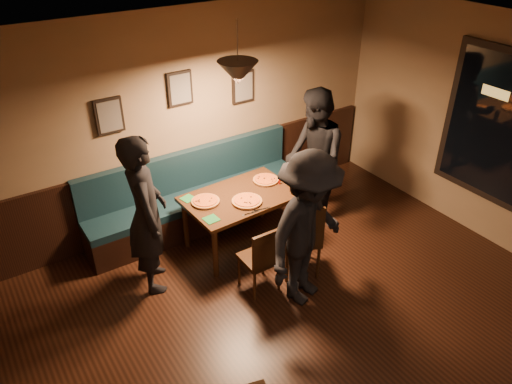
% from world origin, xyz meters
% --- Properties ---
extents(ceiling, '(7.00, 7.00, 0.00)m').
position_xyz_m(ceiling, '(0.00, 0.00, 2.80)').
color(ceiling, silver).
rests_on(ceiling, ground).
extents(wall_back, '(6.00, 0.00, 6.00)m').
position_xyz_m(wall_back, '(0.00, 3.50, 1.40)').
color(wall_back, '#8C704F').
rests_on(wall_back, ground).
extents(wainscot, '(5.88, 0.06, 1.00)m').
position_xyz_m(wainscot, '(0.00, 3.47, 0.50)').
color(wainscot, black).
rests_on(wainscot, ground).
extents(booth_bench, '(3.00, 0.60, 1.00)m').
position_xyz_m(booth_bench, '(0.00, 3.20, 0.50)').
color(booth_bench, '#0F232D').
rests_on(booth_bench, ground).
extents(picture_left, '(0.32, 0.04, 0.42)m').
position_xyz_m(picture_left, '(-0.90, 3.47, 1.70)').
color(picture_left, black).
rests_on(picture_left, wall_back).
extents(picture_center, '(0.32, 0.04, 0.42)m').
position_xyz_m(picture_center, '(0.00, 3.47, 1.85)').
color(picture_center, black).
rests_on(picture_center, wall_back).
extents(picture_right, '(0.32, 0.04, 0.42)m').
position_xyz_m(picture_right, '(0.90, 3.47, 1.70)').
color(picture_right, black).
rests_on(picture_right, wall_back).
extents(pendant_lamp, '(0.44, 0.44, 0.25)m').
position_xyz_m(pendant_lamp, '(0.26, 2.53, 2.25)').
color(pendant_lamp, black).
rests_on(pendant_lamp, ceiling).
extents(dining_table, '(1.38, 0.92, 0.72)m').
position_xyz_m(dining_table, '(0.26, 2.53, 0.36)').
color(dining_table, black).
rests_on(dining_table, floor).
extents(chair_near_left, '(0.38, 0.38, 0.86)m').
position_xyz_m(chair_near_left, '(-0.00, 1.72, 0.43)').
color(chair_near_left, black).
rests_on(chair_near_left, floor).
extents(chair_near_right, '(0.57, 0.57, 0.98)m').
position_xyz_m(chair_near_right, '(0.56, 1.72, 0.49)').
color(chair_near_right, '#321A0E').
rests_on(chair_near_right, floor).
extents(diner_left, '(0.62, 0.78, 1.86)m').
position_xyz_m(diner_left, '(-0.96, 2.46, 0.93)').
color(diner_left, black).
rests_on(diner_left, floor).
extents(diner_right, '(0.99, 1.09, 1.84)m').
position_xyz_m(diner_right, '(1.39, 2.53, 0.92)').
color(diner_right, black).
rests_on(diner_right, floor).
extents(diner_front, '(1.31, 1.00, 1.79)m').
position_xyz_m(diner_front, '(0.34, 1.33, 0.89)').
color(diner_front, black).
rests_on(diner_front, floor).
extents(pizza_a, '(0.38, 0.38, 0.04)m').
position_xyz_m(pizza_a, '(-0.17, 2.62, 0.74)').
color(pizza_a, orange).
rests_on(pizza_a, dining_table).
extents(pizza_b, '(0.47, 0.47, 0.04)m').
position_xyz_m(pizza_b, '(0.24, 2.36, 0.74)').
color(pizza_b, gold).
rests_on(pizza_b, dining_table).
extents(pizza_c, '(0.40, 0.40, 0.04)m').
position_xyz_m(pizza_c, '(0.72, 2.65, 0.74)').
color(pizza_c, orange).
rests_on(pizza_c, dining_table).
extents(soda_glass, '(0.09, 0.09, 0.15)m').
position_xyz_m(soda_glass, '(0.85, 2.27, 0.79)').
color(soda_glass, black).
rests_on(soda_glass, dining_table).
extents(tabasco_bottle, '(0.03, 0.03, 0.11)m').
position_xyz_m(tabasco_bottle, '(0.82, 2.49, 0.77)').
color(tabasco_bottle, '#891004').
rests_on(tabasco_bottle, dining_table).
extents(napkin_a, '(0.19, 0.19, 0.01)m').
position_xyz_m(napkin_a, '(-0.31, 2.82, 0.72)').
color(napkin_a, '#1E7132').
rests_on(napkin_a, dining_table).
extents(napkin_b, '(0.17, 0.17, 0.01)m').
position_xyz_m(napkin_b, '(-0.29, 2.27, 0.72)').
color(napkin_b, '#1A652B').
rests_on(napkin_b, dining_table).
extents(cutlery_set, '(0.21, 0.06, 0.00)m').
position_xyz_m(cutlery_set, '(0.22, 2.13, 0.72)').
color(cutlery_set, silver).
rests_on(cutlery_set, dining_table).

